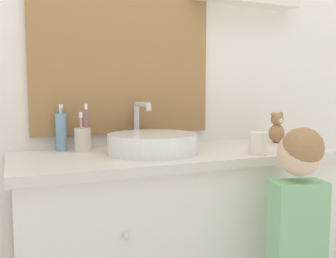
{
  "coord_description": "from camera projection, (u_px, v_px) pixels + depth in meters",
  "views": [
    {
      "loc": [
        -0.63,
        -1.05,
        1.05
      ],
      "look_at": [
        -0.06,
        0.3,
        0.91
      ],
      "focal_mm": 40.0,
      "sensor_mm": 36.0,
      "label": 1
    }
  ],
  "objects": [
    {
      "name": "vanity_counter",
      "position": [
        177.0,
        246.0,
        1.58
      ],
      "size": [
        1.31,
        0.51,
        0.81
      ],
      "color": "silver",
      "rests_on": "ground_plane"
    },
    {
      "name": "drinking_cup",
      "position": [
        258.0,
        143.0,
        1.47
      ],
      "size": [
        0.07,
        0.07,
        0.09
      ],
      "primitive_type": "cylinder",
      "color": "silver",
      "rests_on": "vanity_counter"
    },
    {
      "name": "sink_basin",
      "position": [
        152.0,
        142.0,
        1.5
      ],
      "size": [
        0.36,
        0.41,
        0.2
      ],
      "color": "white",
      "rests_on": "vanity_counter"
    },
    {
      "name": "wall_back",
      "position": [
        158.0,
        42.0,
        1.76
      ],
      "size": [
        3.2,
        0.18,
        2.5
      ],
      "color": "silver",
      "rests_on": "ground_plane"
    },
    {
      "name": "toothbrush_holder",
      "position": [
        83.0,
        139.0,
        1.54
      ],
      "size": [
        0.07,
        0.07,
        0.2
      ],
      "color": "beige",
      "rests_on": "vanity_counter"
    },
    {
      "name": "soap_dispenser",
      "position": [
        61.0,
        132.0,
        1.55
      ],
      "size": [
        0.04,
        0.04,
        0.19
      ],
      "color": "#6B93B2",
      "rests_on": "vanity_counter"
    },
    {
      "name": "child_figure",
      "position": [
        297.0,
        233.0,
        1.31
      ],
      "size": [
        0.25,
        0.43,
        0.94
      ],
      "color": "slate",
      "rests_on": "ground_plane"
    },
    {
      "name": "teddy_bear",
      "position": [
        277.0,
        128.0,
        1.81
      ],
      "size": [
        0.08,
        0.07,
        0.15
      ],
      "color": "#9E7047",
      "rests_on": "vanity_counter"
    }
  ]
}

